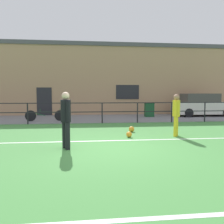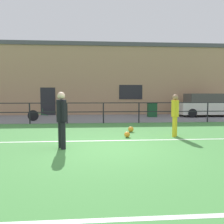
% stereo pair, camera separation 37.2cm
% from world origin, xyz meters
% --- Properties ---
extents(ground, '(60.00, 44.00, 0.04)m').
position_xyz_m(ground, '(0.00, 0.00, -0.02)').
color(ground, '#478C42').
extents(field_line_touchline, '(36.00, 0.11, 0.00)m').
position_xyz_m(field_line_touchline, '(0.00, 1.18, 0.00)').
color(field_line_touchline, white).
rests_on(field_line_touchline, ground).
extents(field_line_hash, '(36.00, 0.11, 0.00)m').
position_xyz_m(field_line_hash, '(0.00, -3.89, 0.00)').
color(field_line_hash, white).
rests_on(field_line_hash, ground).
extents(pavement_strip, '(48.00, 5.00, 0.02)m').
position_xyz_m(pavement_strip, '(0.00, 8.50, 0.01)').
color(pavement_strip, slate).
rests_on(pavement_strip, ground).
extents(perimeter_fence, '(36.07, 0.07, 1.15)m').
position_xyz_m(perimeter_fence, '(0.00, 6.00, 0.75)').
color(perimeter_fence, black).
rests_on(perimeter_fence, ground).
extents(clubhouse_facade, '(28.00, 2.56, 5.55)m').
position_xyz_m(clubhouse_facade, '(-0.00, 12.20, 2.79)').
color(clubhouse_facade, tan).
rests_on(clubhouse_facade, ground).
extents(player_goalkeeper, '(0.30, 0.43, 1.69)m').
position_xyz_m(player_goalkeeper, '(-1.47, 0.16, 0.96)').
color(player_goalkeeper, black).
rests_on(player_goalkeeper, ground).
extents(player_striker, '(0.28, 0.40, 1.61)m').
position_xyz_m(player_striker, '(2.57, 1.80, 0.92)').
color(player_striker, gold).
rests_on(player_striker, ground).
extents(soccer_ball_match, '(0.22, 0.22, 0.22)m').
position_xyz_m(soccer_ball_match, '(0.72, 1.73, 0.11)').
color(soccer_ball_match, orange).
rests_on(soccer_ball_match, ground).
extents(soccer_ball_spare, '(0.24, 0.24, 0.24)m').
position_xyz_m(soccer_ball_spare, '(1.05, 2.93, 0.12)').
color(soccer_ball_spare, orange).
rests_on(soccer_ball_spare, ground).
extents(parked_car_red, '(4.10, 1.85, 1.63)m').
position_xyz_m(parked_car_red, '(7.50, 9.26, 0.79)').
color(parked_car_red, silver).
rests_on(parked_car_red, pavement_strip).
extents(bicycle_parked_1, '(2.34, 0.04, 0.74)m').
position_xyz_m(bicycle_parked_1, '(-3.29, 7.20, 0.36)').
color(bicycle_parked_1, black).
rests_on(bicycle_parked_1, pavement_strip).
extents(trash_bin_0, '(0.63, 0.54, 1.00)m').
position_xyz_m(trash_bin_0, '(3.53, 9.06, 0.52)').
color(trash_bin_0, '#194C28').
rests_on(trash_bin_0, pavement_strip).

